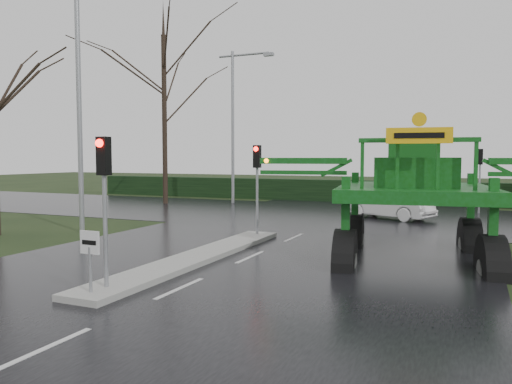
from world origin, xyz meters
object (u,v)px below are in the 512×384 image
at_px(traffic_signal_far, 480,166).
at_px(crop_sprayer, 347,177).
at_px(street_light_left_near, 85,84).
at_px(street_light_left_far, 237,113).
at_px(white_sedan, 388,219).
at_px(traffic_signal_mid, 257,170).
at_px(traffic_signal_near, 104,179).
at_px(keep_left_sign, 90,251).

distance_m(traffic_signal_far, crop_sprayer, 16.16).
height_order(street_light_left_near, street_light_left_far, same).
xyz_separation_m(traffic_signal_far, white_sedan, (-4.17, -4.45, -2.59)).
bearing_deg(traffic_signal_mid, white_sedan, 65.75).
xyz_separation_m(traffic_signal_near, crop_sprayer, (4.20, 5.26, -0.08)).
relative_size(traffic_signal_far, street_light_left_near, 0.35).
distance_m(keep_left_sign, white_sedan, 17.47).
height_order(traffic_signal_far, street_light_left_far, street_light_left_far).
relative_size(traffic_signal_near, crop_sprayer, 0.37).
xyz_separation_m(traffic_signal_mid, street_light_left_near, (-6.89, -1.49, 3.40)).
bearing_deg(traffic_signal_mid, crop_sprayer, -37.63).
distance_m(traffic_signal_near, traffic_signal_mid, 8.50).
distance_m(keep_left_sign, traffic_signal_mid, 9.12).
xyz_separation_m(keep_left_sign, traffic_signal_near, (0.00, 0.49, 1.53)).
xyz_separation_m(keep_left_sign, street_light_left_near, (-6.89, 7.50, 4.93)).
height_order(traffic_signal_far, street_light_left_near, street_light_left_near).
distance_m(keep_left_sign, traffic_signal_near, 1.61).
relative_size(keep_left_sign, street_light_left_far, 0.14).
distance_m(traffic_signal_near, white_sedan, 17.16).
bearing_deg(traffic_signal_mid, street_light_left_near, -167.79).
xyz_separation_m(street_light_left_near, crop_sprayer, (11.09, -1.74, -3.48)).
bearing_deg(traffic_signal_near, keep_left_sign, -90.00).
bearing_deg(street_light_left_near, traffic_signal_mid, 12.21).
bearing_deg(crop_sprayer, traffic_signal_near, -137.11).
xyz_separation_m(traffic_signal_mid, white_sedan, (3.63, 8.07, -2.59)).
relative_size(keep_left_sign, traffic_signal_mid, 0.38).
relative_size(traffic_signal_near, traffic_signal_mid, 1.00).
bearing_deg(white_sedan, traffic_signal_near, -170.48).
relative_size(traffic_signal_mid, white_sedan, 0.79).
relative_size(street_light_left_near, street_light_left_far, 1.00).
bearing_deg(white_sedan, street_light_left_far, 89.02).
xyz_separation_m(traffic_signal_mid, crop_sprayer, (4.20, -3.24, -0.08)).
relative_size(traffic_signal_near, traffic_signal_far, 1.00).
height_order(keep_left_sign, traffic_signal_near, traffic_signal_near).
height_order(street_light_left_near, crop_sprayer, street_light_left_near).
bearing_deg(keep_left_sign, crop_sprayer, 53.91).
bearing_deg(keep_left_sign, traffic_signal_far, 70.07).
relative_size(traffic_signal_near, street_light_left_far, 0.35).
bearing_deg(white_sedan, traffic_signal_far, -21.23).
distance_m(street_light_left_near, white_sedan, 15.43).
relative_size(keep_left_sign, traffic_signal_near, 0.38).
relative_size(street_light_left_far, white_sedan, 2.24).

